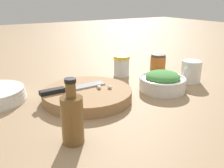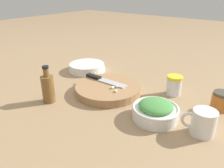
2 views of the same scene
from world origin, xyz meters
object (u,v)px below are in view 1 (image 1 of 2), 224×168
at_px(cutting_board, 87,95).
at_px(spice_jar, 122,66).
at_px(oil_bottle, 72,118).
at_px(garlic_cloves, 102,86).
at_px(honey_jar, 158,62).
at_px(chef_knife, 69,89).
at_px(coffee_mug, 191,72).
at_px(herb_bowl, 162,81).

distance_m(cutting_board, spice_jar, 0.27).
bearing_deg(oil_bottle, garlic_cloves, -133.19).
height_order(garlic_cloves, honey_jar, honey_jar).
bearing_deg(chef_knife, honey_jar, 103.67).
xyz_separation_m(garlic_cloves, coffee_mug, (-0.36, 0.03, 0.00)).
height_order(chef_knife, oil_bottle, oil_bottle).
xyz_separation_m(spice_jar, oil_bottle, (0.36, 0.35, 0.02)).
bearing_deg(honey_jar, chef_knife, 14.57).
bearing_deg(spice_jar, cutting_board, 33.96).
bearing_deg(cutting_board, herb_bowl, 166.80).
height_order(spice_jar, oil_bottle, oil_bottle).
distance_m(spice_jar, honey_jar, 0.18).
distance_m(coffee_mug, honey_jar, 0.19).
bearing_deg(chef_knife, herb_bowl, 73.48).
xyz_separation_m(cutting_board, chef_knife, (0.05, -0.02, 0.02)).
height_order(garlic_cloves, spice_jar, spice_jar).
bearing_deg(spice_jar, coffee_mug, 131.51).
relative_size(cutting_board, chef_knife, 1.31).
distance_m(cutting_board, chef_knife, 0.06).
relative_size(coffee_mug, honey_jar, 1.47).
distance_m(coffee_mug, oil_bottle, 0.56).
distance_m(herb_bowl, oil_bottle, 0.41).
xyz_separation_m(chef_knife, oil_bottle, (0.08, 0.23, 0.02)).
xyz_separation_m(garlic_cloves, honey_jar, (-0.36, -0.16, -0.00)).
xyz_separation_m(herb_bowl, oil_bottle, (0.38, 0.14, 0.03)).
bearing_deg(cutting_board, coffee_mug, 173.46).
height_order(chef_knife, honey_jar, honey_jar).
xyz_separation_m(cutting_board, spice_jar, (-0.23, -0.15, 0.02)).
relative_size(cutting_board, oil_bottle, 1.87).
bearing_deg(honey_jar, coffee_mug, 87.71).
bearing_deg(cutting_board, chef_knife, -27.42).
relative_size(garlic_cloves, oil_bottle, 0.33).
relative_size(herb_bowl, coffee_mug, 1.56).
xyz_separation_m(cutting_board, coffee_mug, (-0.40, 0.05, 0.02)).
distance_m(chef_knife, oil_bottle, 0.24).
bearing_deg(garlic_cloves, spice_jar, -137.70).
bearing_deg(chef_knife, garlic_cloves, 67.69).
height_order(spice_jar, coffee_mug, spice_jar).
xyz_separation_m(herb_bowl, honey_jar, (-0.16, -0.20, 0.00)).
xyz_separation_m(cutting_board, garlic_cloves, (-0.05, 0.01, 0.02)).
bearing_deg(cutting_board, oil_bottle, 56.74).
xyz_separation_m(chef_knife, spice_jar, (-0.27, -0.13, 0.00)).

